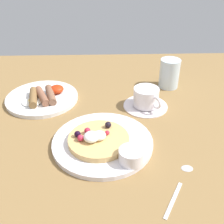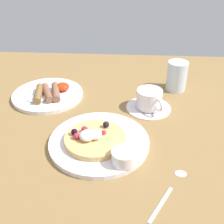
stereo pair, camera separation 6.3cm
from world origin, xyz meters
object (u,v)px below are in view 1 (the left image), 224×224
object	(u,v)px
syrup_ramekin	(131,156)
breakfast_plate	(42,98)
pancake_plate	(103,142)
coffee_cup	(146,97)
water_glass	(169,73)
coffee_saucer	(145,105)
teaspoon	(182,179)

from	to	relation	value
syrup_ramekin	breakfast_plate	xyz separation A→B (m)	(-0.27, 0.32, -0.02)
pancake_plate	breakfast_plate	xyz separation A→B (m)	(-0.20, 0.24, -0.00)
coffee_cup	water_glass	distance (m)	0.17
coffee_saucer	coffee_cup	xyz separation A→B (m)	(0.00, -0.00, 0.03)
pancake_plate	syrup_ramekin	distance (m)	0.11
teaspoon	water_glass	distance (m)	0.46
pancake_plate	coffee_saucer	bearing A→B (deg)	53.30
teaspoon	water_glass	bearing A→B (deg)	82.24
coffee_saucer	water_glass	bearing A→B (deg)	53.49
breakfast_plate	water_glass	bearing A→B (deg)	10.67
pancake_plate	teaspoon	size ratio (longest dim) A/B	1.78
coffee_saucer	water_glass	world-z (taller)	water_glass
pancake_plate	coffee_cup	bearing A→B (deg)	52.93
syrup_ramekin	coffee_saucer	distance (m)	0.28
coffee_cup	teaspoon	size ratio (longest dim) A/B	0.69
pancake_plate	coffee_cup	world-z (taller)	coffee_cup
syrup_ramekin	teaspoon	bearing A→B (deg)	-25.01
breakfast_plate	coffee_cup	bearing A→B (deg)	-9.23
pancake_plate	coffee_cup	distance (m)	0.23
breakfast_plate	coffee_saucer	xyz separation A→B (m)	(0.34, -0.05, -0.00)
breakfast_plate	coffee_cup	distance (m)	0.35
coffee_saucer	teaspoon	distance (m)	0.32
breakfast_plate	coffee_saucer	distance (m)	0.34
syrup_ramekin	coffee_saucer	xyz separation A→B (m)	(0.07, 0.27, -0.03)
coffee_cup	teaspoon	bearing A→B (deg)	-83.03
pancake_plate	water_glass	size ratio (longest dim) A/B	2.56
coffee_saucer	water_glass	distance (m)	0.18
coffee_saucer	coffee_cup	bearing A→B (deg)	-59.94
syrup_ramekin	teaspoon	world-z (taller)	syrup_ramekin
pancake_plate	coffee_cup	size ratio (longest dim) A/B	2.56
coffee_saucer	teaspoon	world-z (taller)	coffee_saucer
breakfast_plate	water_glass	world-z (taller)	water_glass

